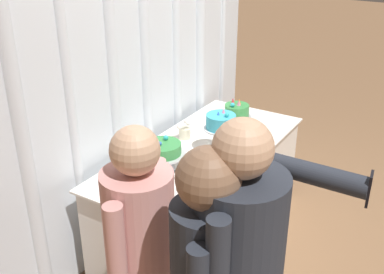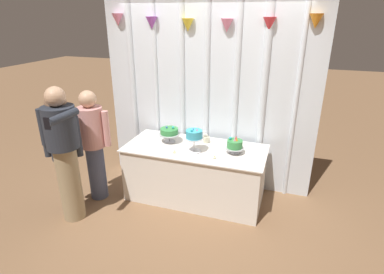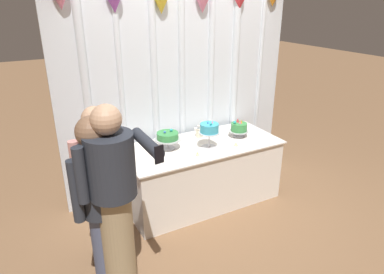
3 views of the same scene
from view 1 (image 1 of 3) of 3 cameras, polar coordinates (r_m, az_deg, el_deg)
The scene contains 10 objects.
ground_plane at distance 3.74m, azimuth 2.63°, elevation -12.13°, with size 24.00×24.00×0.00m, color #846042.
draped_curtain at distance 3.43m, azimuth -5.98°, elevation 9.33°, with size 2.97×0.16×2.57m.
cake_table at distance 3.57m, azimuth 1.33°, elevation -6.86°, with size 1.84×0.83×0.75m.
cake_display_leftmost at distance 3.06m, azimuth -3.54°, elevation -1.64°, with size 0.30×0.30×0.23m.
cake_display_center at distance 3.26m, azimuth 3.50°, elevation 1.51°, with size 0.24×0.24×0.32m.
cake_display_rightmost at distance 3.75m, azimuth 5.42°, elevation 3.06°, with size 0.24×0.24×0.22m.
flower_vase at distance 3.53m, azimuth -0.92°, elevation 0.65°, with size 0.10×0.09×0.17m.
tealight_far_left at distance 3.13m, azimuth 3.44°, elevation -3.73°, with size 0.04×0.04×0.04m.
tealight_near_left at distance 3.54m, azimuth 7.18°, elevation -0.25°, with size 0.05×0.05×0.04m.
guest_man_pink_jacket at distance 2.27m, azimuth -6.16°, elevation -14.62°, with size 0.48×0.37×1.50m.
Camera 1 is at (-2.61, -1.42, 2.27)m, focal length 44.09 mm.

